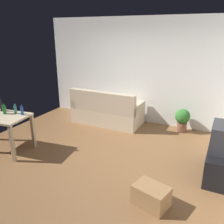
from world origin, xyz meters
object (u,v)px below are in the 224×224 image
(couch, at_px, (107,112))
(bottle_blue, at_px, (22,111))
(bottle_tall, at_px, (15,109))
(bottle_dark, at_px, (1,105))
(potted_plant, at_px, (182,119))
(tv_stand, at_px, (220,162))
(storage_box, at_px, (151,196))
(bottle_green, at_px, (4,110))

(couch, height_order, bottle_blue, bottle_blue)
(couch, xyz_separation_m, bottle_tall, (-1.00, -2.06, 0.54))
(couch, bearing_deg, bottle_dark, 56.20)
(bottle_dark, xyz_separation_m, bottle_blue, (0.57, 0.01, -0.04))
(bottle_dark, distance_m, bottle_blue, 0.57)
(potted_plant, bearing_deg, bottle_blue, -138.94)
(couch, height_order, bottle_tall, bottle_tall)
(couch, relative_size, tv_stand, 1.64)
(storage_box, xyz_separation_m, bottle_blue, (-2.84, 0.48, 0.70))
(tv_stand, xyz_separation_m, storage_box, (-0.82, -1.24, -0.09))
(storage_box, distance_m, bottle_blue, 2.96)
(tv_stand, distance_m, potted_plant, 1.87)
(tv_stand, bearing_deg, potted_plant, 30.13)
(tv_stand, height_order, bottle_tall, bottle_tall)
(storage_box, bearing_deg, potted_plant, 92.30)
(storage_box, distance_m, bottle_dark, 3.52)
(bottle_tall, bearing_deg, bottle_green, -148.38)
(bottle_dark, relative_size, bottle_blue, 1.44)
(bottle_green, xyz_separation_m, bottle_tall, (0.18, 0.11, -0.00))
(storage_box, bearing_deg, bottle_green, 173.41)
(potted_plant, bearing_deg, bottle_dark, -144.09)
(potted_plant, bearing_deg, couch, -170.70)
(bottle_green, height_order, bottle_blue, bottle_green)
(potted_plant, relative_size, bottle_dark, 1.95)
(bottle_green, relative_size, bottle_blue, 1.01)
(bottle_dark, relative_size, bottle_green, 1.42)
(tv_stand, xyz_separation_m, bottle_tall, (-3.85, -0.76, 0.60))
(couch, bearing_deg, tv_stand, 155.42)
(couch, distance_m, bottle_dark, 2.56)
(bottle_blue, bearing_deg, storage_box, -9.54)
(potted_plant, relative_size, bottle_green, 2.77)
(bottle_dark, bearing_deg, tv_stand, 10.36)
(storage_box, relative_size, bottle_tall, 2.40)
(couch, bearing_deg, potted_plant, -170.70)
(potted_plant, xyz_separation_m, storage_box, (0.11, -2.85, -0.18))
(couch, xyz_separation_m, bottle_blue, (-0.82, -2.06, 0.54))
(bottle_tall, relative_size, bottle_blue, 0.98)
(bottle_green, bearing_deg, bottle_blue, 16.21)
(tv_stand, height_order, potted_plant, potted_plant)
(bottle_dark, bearing_deg, storage_box, -7.75)
(potted_plant, relative_size, storage_box, 1.19)
(bottle_dark, bearing_deg, bottle_tall, 2.63)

